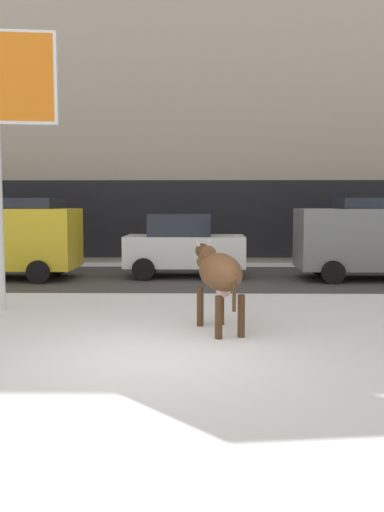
% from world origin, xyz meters
% --- Properties ---
extents(ground_plane, '(120.00, 120.00, 0.00)m').
position_xyz_m(ground_plane, '(0.00, 0.00, 0.00)').
color(ground_plane, white).
extents(road_strip, '(60.00, 5.60, 0.01)m').
position_xyz_m(road_strip, '(0.00, 8.41, 0.00)').
color(road_strip, '#423F3F').
rests_on(road_strip, ground).
extents(building_facade, '(44.00, 6.10, 13.00)m').
position_xyz_m(building_facade, '(0.00, 15.60, 6.48)').
color(building_facade, '#A39989').
rests_on(building_facade, ground).
extents(cow_brown, '(1.00, 1.93, 1.54)m').
position_xyz_m(cow_brown, '(1.00, 1.70, 0.99)').
color(cow_brown, brown).
rests_on(cow_brown, ground).
extents(car_white_hatchback, '(3.52, 1.95, 1.86)m').
position_xyz_m(car_white_hatchback, '(0.18, 8.67, 0.93)').
color(car_white_hatchback, white).
rests_on(car_white_hatchback, ground).
extents(car_grey_van, '(4.62, 2.16, 2.32)m').
position_xyz_m(car_grey_van, '(5.78, 8.17, 1.24)').
color(car_grey_van, slate).
rests_on(car_grey_van, ground).
extents(pedestrian_near_billboard, '(0.36, 0.24, 1.73)m').
position_xyz_m(pedestrian_near_billboard, '(6.05, 11.64, 0.88)').
color(pedestrian_near_billboard, '#282833').
rests_on(pedestrian_near_billboard, ground).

